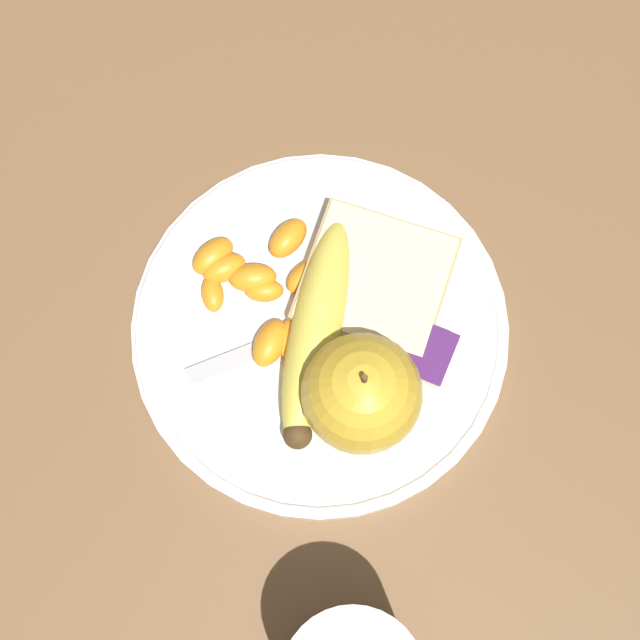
{
  "coord_description": "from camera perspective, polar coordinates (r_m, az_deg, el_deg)",
  "views": [
    {
      "loc": [
        0.07,
        -0.18,
        0.71
      ],
      "look_at": [
        0.0,
        0.0,
        0.03
      ],
      "focal_mm": 60.0,
      "sensor_mm": 36.0,
      "label": 1
    }
  ],
  "objects": [
    {
      "name": "ground_plane",
      "position": [
        0.73,
        0.0,
        -0.68
      ],
      "size": [
        3.0,
        3.0,
        0.0
      ],
      "primitive_type": "plane",
      "color": "brown"
    },
    {
      "name": "plate",
      "position": [
        0.72,
        0.0,
        -0.52
      ],
      "size": [
        0.26,
        0.26,
        0.01
      ],
      "color": "white",
      "rests_on": "ground_plane"
    },
    {
      "name": "apple",
      "position": [
        0.67,
        2.25,
        -3.95
      ],
      "size": [
        0.08,
        0.08,
        0.09
      ],
      "color": "gold",
      "rests_on": "plate"
    },
    {
      "name": "banana",
      "position": [
        0.7,
        -0.07,
        -0.71
      ],
      "size": [
        0.06,
        0.16,
        0.03
      ],
      "color": "#E0CC4C",
      "rests_on": "plate"
    },
    {
      "name": "bread_slice",
      "position": [
        0.72,
        2.97,
        2.06
      ],
      "size": [
        0.1,
        0.1,
        0.02
      ],
      "color": "tan",
      "rests_on": "plate"
    },
    {
      "name": "fork",
      "position": [
        0.72,
        -0.02,
        -0.34
      ],
      "size": [
        0.13,
        0.13,
        0.0
      ],
      "rotation": [
        0.0,
        0.0,
        13.35
      ],
      "color": "#B2B2B7",
      "rests_on": "plate"
    },
    {
      "name": "jam_packet",
      "position": [
        0.71,
        5.19,
        -1.7
      ],
      "size": [
        0.05,
        0.04,
        0.02
      ],
      "color": "white",
      "rests_on": "plate"
    },
    {
      "name": "orange_segment_0",
      "position": [
        0.73,
        -1.71,
        4.38
      ],
      "size": [
        0.03,
        0.04,
        0.02
      ],
      "color": "orange",
      "rests_on": "plate"
    },
    {
      "name": "orange_segment_1",
      "position": [
        0.71,
        -2.67,
        -1.25
      ],
      "size": [
        0.02,
        0.03,
        0.02
      ],
      "color": "orange",
      "rests_on": "plate"
    },
    {
      "name": "orange_segment_2",
      "position": [
        0.72,
        -3.6,
        2.26
      ],
      "size": [
        0.04,
        0.03,
        0.02
      ],
      "color": "orange",
      "rests_on": "plate"
    },
    {
      "name": "orange_segment_3",
      "position": [
        0.73,
        -5.14,
        2.77
      ],
      "size": [
        0.03,
        0.04,
        0.02
      ],
      "color": "orange",
      "rests_on": "plate"
    },
    {
      "name": "orange_segment_4",
      "position": [
        0.73,
        -5.74,
        3.42
      ],
      "size": [
        0.03,
        0.04,
        0.02
      ],
      "color": "orange",
      "rests_on": "plate"
    },
    {
      "name": "orange_segment_5",
      "position": [
        0.72,
        -5.75,
        1.38
      ],
      "size": [
        0.03,
        0.03,
        0.01
      ],
      "color": "orange",
      "rests_on": "plate"
    },
    {
      "name": "orange_segment_6",
      "position": [
        0.72,
        -0.79,
        2.33
      ],
      "size": [
        0.03,
        0.03,
        0.02
      ],
      "color": "orange",
      "rests_on": "plate"
    },
    {
      "name": "orange_segment_7",
      "position": [
        0.72,
        -3.0,
        1.59
      ],
      "size": [
        0.03,
        0.03,
        0.01
      ],
      "color": "orange",
      "rests_on": "plate"
    },
    {
      "name": "orange_segment_8",
      "position": [
        0.71,
        -1.59,
        -0.98
      ],
      "size": [
        0.02,
        0.03,
        0.02
      ],
      "color": "orange",
      "rests_on": "plate"
    }
  ]
}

